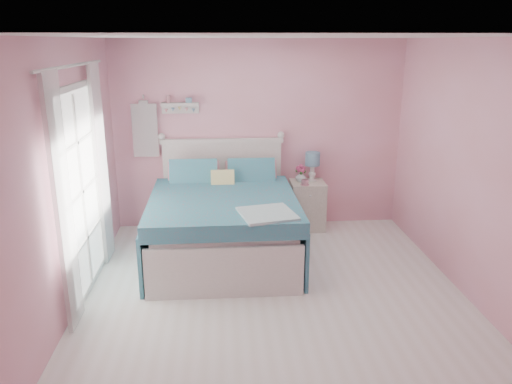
{
  "coord_description": "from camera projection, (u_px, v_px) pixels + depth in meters",
  "views": [
    {
      "loc": [
        -0.52,
        -4.61,
        2.57
      ],
      "look_at": [
        -0.11,
        1.2,
        0.8
      ],
      "focal_mm": 35.0,
      "sensor_mm": 36.0,
      "label": 1
    }
  ],
  "objects": [
    {
      "name": "hanging_dress",
      "position": [
        145.0,
        130.0,
        6.75
      ],
      "size": [
        0.34,
        0.03,
        0.72
      ],
      "primitive_type": "cube",
      "color": "white",
      "rests_on": "room_shell"
    },
    {
      "name": "nightstand",
      "position": [
        307.0,
        205.0,
        7.03
      ],
      "size": [
        0.47,
        0.46,
        0.68
      ],
      "color": "beige",
      "rests_on": "floor"
    },
    {
      "name": "roses",
      "position": [
        301.0,
        169.0,
        6.9
      ],
      "size": [
        0.14,
        0.11,
        0.12
      ],
      "color": "#D0477C",
      "rests_on": "vase"
    },
    {
      "name": "table_lamp",
      "position": [
        313.0,
        161.0,
        6.92
      ],
      "size": [
        0.2,
        0.2,
        0.41
      ],
      "color": "white",
      "rests_on": "nightstand"
    },
    {
      "name": "vase",
      "position": [
        301.0,
        177.0,
        6.93
      ],
      "size": [
        0.17,
        0.17,
        0.15
      ],
      "primitive_type": "imported",
      "rotation": [
        0.0,
        0.0,
        -0.2
      ],
      "color": "silver",
      "rests_on": "nightstand"
    },
    {
      "name": "floor",
      "position": [
        275.0,
        298.0,
        5.18
      ],
      "size": [
        4.5,
        4.5,
        0.0
      ],
      "primitive_type": "plane",
      "color": "silver",
      "rests_on": "ground"
    },
    {
      "name": "room_shell",
      "position": [
        277.0,
        149.0,
        4.72
      ],
      "size": [
        4.5,
        4.5,
        4.5
      ],
      "color": "pink",
      "rests_on": "floor"
    },
    {
      "name": "wall_shelf",
      "position": [
        180.0,
        105.0,
        6.69
      ],
      "size": [
        0.5,
        0.15,
        0.25
      ],
      "color": "silver",
      "rests_on": "room_shell"
    },
    {
      "name": "curtain_far",
      "position": [
        102.0,
        165.0,
        5.8
      ],
      "size": [
        0.04,
        0.4,
        2.32
      ],
      "primitive_type": "cube",
      "color": "white",
      "rests_on": "floor"
    },
    {
      "name": "bed",
      "position": [
        224.0,
        223.0,
        6.12
      ],
      "size": [
        1.74,
        2.2,
        1.27
      ],
      "rotation": [
        0.0,
        0.0,
        0.01
      ],
      "color": "silver",
      "rests_on": "floor"
    },
    {
      "name": "curtain_near",
      "position": [
        63.0,
        205.0,
        4.38
      ],
      "size": [
        0.04,
        0.4,
        2.32
      ],
      "primitive_type": "cube",
      "color": "white",
      "rests_on": "floor"
    },
    {
      "name": "teacup",
      "position": [
        305.0,
        182.0,
        6.77
      ],
      "size": [
        0.13,
        0.13,
        0.08
      ],
      "primitive_type": "imported",
      "rotation": [
        0.0,
        0.0,
        -0.35
      ],
      "color": "#C18194",
      "rests_on": "nightstand"
    },
    {
      "name": "french_door",
      "position": [
        81.0,
        192.0,
        5.12
      ],
      "size": [
        0.04,
        1.32,
        2.16
      ],
      "color": "silver",
      "rests_on": "floor"
    }
  ]
}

